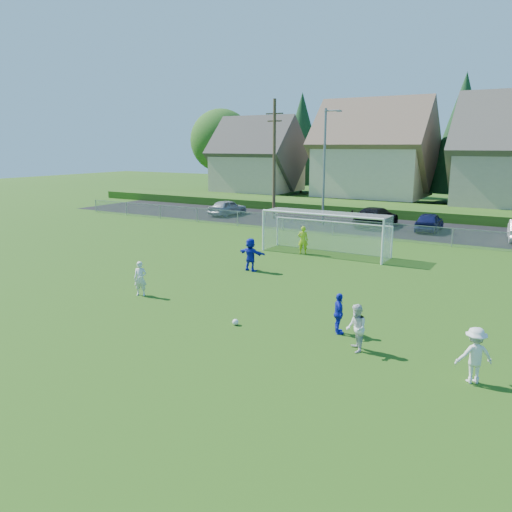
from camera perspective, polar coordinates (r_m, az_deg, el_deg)
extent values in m
plane|color=#193D0C|center=(16.65, -14.43, -9.90)|extent=(160.00, 160.00, 0.00)
plane|color=black|center=(40.27, 14.35, 3.26)|extent=(60.00, 60.00, 0.00)
cube|color=#1E420F|center=(47.40, 16.99, 4.93)|extent=(70.00, 6.00, 0.80)
sphere|color=white|center=(17.86, -2.38, -7.55)|extent=(0.22, 0.22, 0.22)
imported|color=silver|center=(21.64, -13.08, -2.53)|extent=(0.64, 0.57, 1.47)
imported|color=silver|center=(15.79, 11.37, -8.09)|extent=(0.86, 0.92, 1.50)
imported|color=silver|center=(14.76, 23.70, -10.33)|extent=(1.15, 1.03, 1.55)
imported|color=#131FB4|center=(17.12, 9.44, -6.51)|extent=(0.73, 0.88, 1.41)
imported|color=#131FB4|center=(25.19, -0.62, 0.17)|extent=(1.61, 0.66, 1.68)
imported|color=#B3DB19|center=(29.32, 5.40, 1.84)|extent=(0.69, 0.57, 1.64)
imported|color=#999CA0|center=(45.58, -3.27, 5.55)|extent=(2.09, 4.25, 1.40)
imported|color=black|center=(40.24, 13.53, 4.39)|extent=(2.54, 5.43, 1.53)
imported|color=#141847|center=(39.18, 19.19, 3.71)|extent=(1.77, 4.11, 1.38)
cylinder|color=white|center=(30.06, 0.84, 2.94)|extent=(0.12, 0.12, 2.44)
cylinder|color=white|center=(27.23, 14.28, 1.53)|extent=(0.12, 0.12, 2.44)
cylinder|color=white|center=(28.26, 7.30, 4.72)|extent=(7.30, 0.12, 0.12)
cylinder|color=white|center=(31.67, 2.46, 2.83)|extent=(0.08, 0.08, 1.80)
cylinder|color=white|center=(28.99, 15.27, 1.49)|extent=(0.08, 0.08, 1.80)
cylinder|color=white|center=(29.99, 8.64, 3.89)|extent=(7.30, 0.08, 0.08)
cube|color=silver|center=(30.14, 8.59, 2.20)|extent=(7.30, 0.02, 1.80)
cube|color=silver|center=(30.84, 1.67, 3.18)|extent=(0.02, 1.80, 2.44)
cube|color=silver|center=(28.08, 14.81, 1.83)|extent=(0.02, 1.80, 2.44)
cube|color=silver|center=(29.08, 8.01, 4.92)|extent=(7.30, 1.80, 0.02)
cube|color=gray|center=(34.91, 11.85, 3.94)|extent=(52.00, 0.03, 0.03)
cube|color=gray|center=(35.00, 11.81, 3.01)|extent=(52.00, 0.02, 1.14)
cylinder|color=gray|center=(49.79, -17.85, 5.45)|extent=(0.06, 0.06, 1.20)
cylinder|color=gray|center=(35.00, 11.81, 3.01)|extent=(0.06, 0.06, 1.20)
cylinder|color=slate|center=(39.92, 7.79, 9.94)|extent=(0.18, 0.18, 9.00)
cylinder|color=slate|center=(39.77, 8.67, 16.11)|extent=(1.20, 0.12, 0.12)
cube|color=slate|center=(39.55, 9.50, 16.03)|extent=(0.36, 0.18, 0.12)
cylinder|color=#473321|center=(42.99, 2.09, 10.90)|extent=(0.26, 0.26, 10.00)
cube|color=#473321|center=(43.05, 2.14, 15.96)|extent=(1.60, 0.10, 0.10)
cube|color=#473321|center=(43.01, 2.13, 15.16)|extent=(1.30, 0.10, 0.10)
cube|color=tan|center=(61.29, 0.17, 9.58)|extent=(9.00, 8.00, 4.50)
pyramid|color=#423D38|center=(61.30, 0.18, 15.81)|extent=(9.90, 8.80, 4.41)
cube|color=#C6B58E|center=(56.43, 13.22, 9.50)|extent=(11.00, 9.00, 5.50)
pyramid|color=brown|center=(56.58, 13.63, 17.32)|extent=(12.10, 9.90, 4.96)
cylinder|color=#382616|center=(69.02, -3.91, 9.00)|extent=(0.36, 0.36, 3.96)
sphere|color=#2B5B19|center=(68.89, -3.97, 13.02)|extent=(8.36, 8.36, 8.36)
cylinder|color=#382616|center=(67.56, 5.13, 7.72)|extent=(0.30, 0.30, 1.20)
cone|color=#143819|center=(67.33, 5.24, 13.20)|extent=(6.76, 6.76, 11.70)
cylinder|color=#382616|center=(64.84, 13.57, 7.23)|extent=(0.30, 0.30, 1.20)
cone|color=#143819|center=(64.60, 13.85, 12.53)|extent=(6.24, 6.24, 10.80)
cylinder|color=#382616|center=(59.67, 21.93, 6.24)|extent=(0.30, 0.30, 1.20)
cone|color=#143819|center=(59.42, 22.49, 12.85)|extent=(7.28, 7.28, 12.60)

